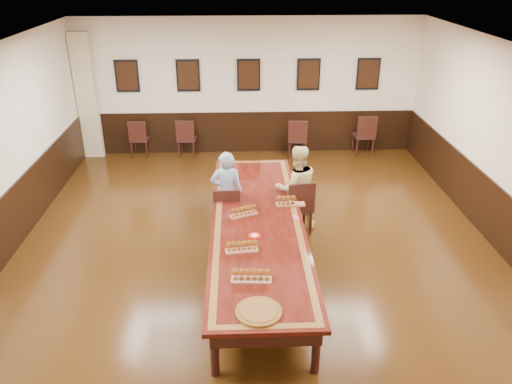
{
  "coord_description": "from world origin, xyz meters",
  "views": [
    {
      "loc": [
        -0.28,
        -6.66,
        4.41
      ],
      "look_at": [
        0.0,
        0.5,
        1.0
      ],
      "focal_mm": 35.0,
      "sensor_mm": 36.0,
      "label": 1
    }
  ],
  "objects_px": {
    "chair_man": "(227,211)",
    "spare_chair_c": "(297,138)",
    "conference_table": "(257,229)",
    "person_woman": "(297,188)",
    "carved_platter": "(259,312)",
    "spare_chair_b": "(187,137)",
    "chair_woman": "(298,205)",
    "person_man": "(227,193)",
    "spare_chair_a": "(140,138)",
    "spare_chair_d": "(364,134)"
  },
  "relations": [
    {
      "from": "spare_chair_a",
      "to": "person_woman",
      "type": "xyz_separation_m",
      "value": [
        3.35,
        -3.67,
        0.32
      ]
    },
    {
      "from": "chair_man",
      "to": "spare_chair_a",
      "type": "relative_size",
      "value": 1.04
    },
    {
      "from": "spare_chair_c",
      "to": "conference_table",
      "type": "relative_size",
      "value": 0.19
    },
    {
      "from": "chair_woman",
      "to": "person_woman",
      "type": "relative_size",
      "value": 0.64
    },
    {
      "from": "person_man",
      "to": "spare_chair_a",
      "type": "bearing_deg",
      "value": -61.02
    },
    {
      "from": "chair_man",
      "to": "spare_chair_c",
      "type": "relative_size",
      "value": 0.99
    },
    {
      "from": "spare_chair_a",
      "to": "spare_chair_b",
      "type": "distance_m",
      "value": 1.14
    },
    {
      "from": "spare_chair_d",
      "to": "person_woman",
      "type": "relative_size",
      "value": 0.65
    },
    {
      "from": "spare_chair_b",
      "to": "spare_chair_d",
      "type": "bearing_deg",
      "value": -175.53
    },
    {
      "from": "spare_chair_b",
      "to": "carved_platter",
      "type": "xyz_separation_m",
      "value": [
        1.42,
        -6.91,
        0.31
      ]
    },
    {
      "from": "chair_man",
      "to": "person_man",
      "type": "xyz_separation_m",
      "value": [
        -0.0,
        0.1,
        0.28
      ]
    },
    {
      "from": "spare_chair_b",
      "to": "conference_table",
      "type": "relative_size",
      "value": 0.19
    },
    {
      "from": "spare_chair_a",
      "to": "chair_woman",
      "type": "bearing_deg",
      "value": 133.71
    },
    {
      "from": "chair_woman",
      "to": "conference_table",
      "type": "height_order",
      "value": "chair_woman"
    },
    {
      "from": "spare_chair_c",
      "to": "spare_chair_a",
      "type": "bearing_deg",
      "value": 1.89
    },
    {
      "from": "person_woman",
      "to": "conference_table",
      "type": "height_order",
      "value": "person_woman"
    },
    {
      "from": "person_woman",
      "to": "spare_chair_c",
      "type": "bearing_deg",
      "value": -107.07
    },
    {
      "from": "spare_chair_a",
      "to": "chair_man",
      "type": "bearing_deg",
      "value": 120.81
    },
    {
      "from": "spare_chair_d",
      "to": "conference_table",
      "type": "relative_size",
      "value": 0.2
    },
    {
      "from": "conference_table",
      "to": "chair_woman",
      "type": "bearing_deg",
      "value": 53.76
    },
    {
      "from": "person_woman",
      "to": "conference_table",
      "type": "xyz_separation_m",
      "value": [
        -0.73,
        -1.12,
        -0.16
      ]
    },
    {
      "from": "chair_woman",
      "to": "spare_chair_b",
      "type": "bearing_deg",
      "value": -69.15
    },
    {
      "from": "person_man",
      "to": "person_woman",
      "type": "height_order",
      "value": "person_woman"
    },
    {
      "from": "spare_chair_d",
      "to": "carved_platter",
      "type": "bearing_deg",
      "value": 65.22
    },
    {
      "from": "person_woman",
      "to": "conference_table",
      "type": "distance_m",
      "value": 1.34
    },
    {
      "from": "chair_woman",
      "to": "carved_platter",
      "type": "xyz_separation_m",
      "value": [
        -0.82,
        -3.18,
        0.28
      ]
    },
    {
      "from": "carved_platter",
      "to": "spare_chair_a",
      "type": "bearing_deg",
      "value": 110.15
    },
    {
      "from": "spare_chair_b",
      "to": "person_man",
      "type": "relative_size",
      "value": 0.62
    },
    {
      "from": "spare_chair_a",
      "to": "person_woman",
      "type": "relative_size",
      "value": 0.59
    },
    {
      "from": "spare_chair_a",
      "to": "spare_chair_c",
      "type": "relative_size",
      "value": 0.95
    },
    {
      "from": "spare_chair_b",
      "to": "spare_chair_c",
      "type": "distance_m",
      "value": 2.64
    },
    {
      "from": "chair_woman",
      "to": "carved_platter",
      "type": "distance_m",
      "value": 3.3
    },
    {
      "from": "person_woman",
      "to": "conference_table",
      "type": "bearing_deg",
      "value": 46.9
    },
    {
      "from": "spare_chair_c",
      "to": "spare_chair_d",
      "type": "bearing_deg",
      "value": -170.22
    },
    {
      "from": "person_woman",
      "to": "conference_table",
      "type": "relative_size",
      "value": 0.31
    },
    {
      "from": "spare_chair_d",
      "to": "conference_table",
      "type": "bearing_deg",
      "value": 57.19
    },
    {
      "from": "chair_woman",
      "to": "conference_table",
      "type": "relative_size",
      "value": 0.2
    },
    {
      "from": "spare_chair_c",
      "to": "spare_chair_d",
      "type": "relative_size",
      "value": 0.95
    },
    {
      "from": "spare_chair_c",
      "to": "conference_table",
      "type": "distance_m",
      "value": 4.71
    },
    {
      "from": "spare_chair_a",
      "to": "person_woman",
      "type": "distance_m",
      "value": 4.98
    },
    {
      "from": "chair_woman",
      "to": "carved_platter",
      "type": "height_order",
      "value": "chair_woman"
    },
    {
      "from": "conference_table",
      "to": "carved_platter",
      "type": "xyz_separation_m",
      "value": [
        -0.07,
        -2.17,
        0.16
      ]
    },
    {
      "from": "chair_woman",
      "to": "carved_platter",
      "type": "bearing_deg",
      "value": 65.44
    },
    {
      "from": "conference_table",
      "to": "person_woman",
      "type": "bearing_deg",
      "value": 57.03
    },
    {
      "from": "conference_table",
      "to": "spare_chair_a",
      "type": "bearing_deg",
      "value": 118.73
    },
    {
      "from": "spare_chair_c",
      "to": "person_woman",
      "type": "relative_size",
      "value": 0.62
    },
    {
      "from": "spare_chair_b",
      "to": "spare_chair_a",
      "type": "bearing_deg",
      "value": 2.63
    },
    {
      "from": "chair_man",
      "to": "spare_chair_c",
      "type": "xyz_separation_m",
      "value": [
        1.62,
        3.68,
        0.01
      ]
    },
    {
      "from": "spare_chair_c",
      "to": "person_man",
      "type": "relative_size",
      "value": 0.64
    },
    {
      "from": "spare_chair_d",
      "to": "carved_platter",
      "type": "relative_size",
      "value": 1.77
    }
  ]
}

